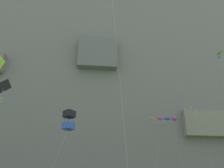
% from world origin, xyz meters
% --- Properties ---
extents(cliff_face, '(180.00, 25.42, 73.81)m').
position_xyz_m(cliff_face, '(-0.00, 53.96, 36.88)').
color(cliff_face, slate).
rests_on(cliff_face, ground).
extents(kite_diamond_mid_left, '(1.49, 4.48, 17.24)m').
position_xyz_m(kite_diamond_mid_left, '(-13.00, 21.10, 15.79)').
color(kite_diamond_mid_left, black).
rests_on(kite_diamond_mid_left, ground).
extents(kite_delta_high_center, '(3.39, 3.93, 13.90)m').
position_xyz_m(kite_delta_high_center, '(10.30, 31.01, 13.52)').
color(kite_delta_high_center, blue).
rests_on(kite_delta_high_center, ground).
extents(kite_box_upper_left, '(3.16, 4.85, 11.38)m').
position_xyz_m(kite_box_upper_left, '(-3.97, 16.42, 10.33)').
color(kite_box_upper_left, black).
rests_on(kite_box_upper_left, ground).
extents(kite_banner_low_center, '(3.21, 6.97, 20.02)m').
position_xyz_m(kite_banner_low_center, '(18.76, 35.26, 18.97)').
color(kite_banner_low_center, black).
rests_on(kite_banner_low_center, ground).
extents(kite_delta_high_right, '(3.23, 6.50, 21.53)m').
position_xyz_m(kite_delta_high_right, '(16.48, 19.06, 20.46)').
color(kite_delta_high_right, '#8CCC33').
rests_on(kite_delta_high_right, ground).
extents(kite_windsock_high_left, '(5.77, 3.48, 17.80)m').
position_xyz_m(kite_windsock_high_left, '(13.92, 35.86, 17.24)').
color(kite_windsock_high_left, '#CC3399').
rests_on(kite_windsock_high_left, ground).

